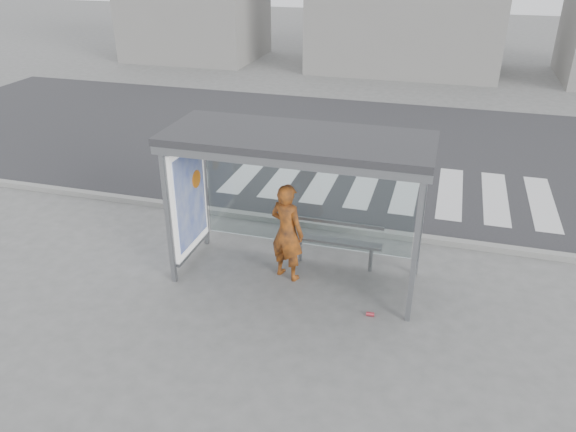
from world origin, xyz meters
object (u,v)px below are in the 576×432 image
at_px(bus_shelter, 276,169).
at_px(soda_can, 370,314).
at_px(bench, 336,241).
at_px(person, 287,232).

relative_size(bus_shelter, soda_can, 33.56).
height_order(bench, soda_can, bench).
height_order(bus_shelter, bench, bus_shelter).
height_order(bus_shelter, person, bus_shelter).
distance_m(person, soda_can, 1.95).
bearing_deg(person, bench, -121.04).
relative_size(bench, soda_can, 13.14).
height_order(person, soda_can, person).
relative_size(person, soda_can, 13.91).
bearing_deg(bench, bus_shelter, -150.90).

